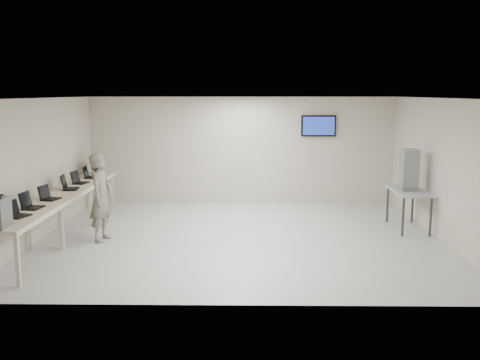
{
  "coord_description": "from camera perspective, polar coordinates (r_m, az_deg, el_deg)",
  "views": [
    {
      "loc": [
        0.15,
        -10.51,
        2.91
      ],
      "look_at": [
        0.0,
        0.2,
        1.15
      ],
      "focal_mm": 40.0,
      "sensor_mm": 36.0,
      "label": 1
    }
  ],
  "objects": [
    {
      "name": "side_table",
      "position": [
        11.95,
        17.57,
        -1.39
      ],
      "size": [
        0.66,
        1.42,
        0.85
      ],
      "color": "#999DA1",
      "rests_on": "ground"
    },
    {
      "name": "laptop_4",
      "position": [
        12.45,
        -16.84,
        -0.03
      ],
      "size": [
        0.36,
        0.4,
        0.28
      ],
      "rotation": [
        0.0,
        0.0,
        -0.19
      ],
      "color": "black",
      "rests_on": "workbench"
    },
    {
      "name": "monitor_near",
      "position": [
        13.6,
        -15.21,
        1.69
      ],
      "size": [
        0.21,
        0.47,
        0.46
      ],
      "color": "black",
      "rests_on": "workbench"
    },
    {
      "name": "workbench",
      "position": [
        11.34,
        -18.45,
        -1.74
      ],
      "size": [
        0.76,
        6.0,
        0.9
      ],
      "color": "beige",
      "rests_on": "ground"
    },
    {
      "name": "laptop_1",
      "position": [
        10.06,
        -21.5,
        -2.42
      ],
      "size": [
        0.35,
        0.41,
        0.3
      ],
      "rotation": [
        0.0,
        0.0,
        -0.11
      ],
      "color": "black",
      "rests_on": "workbench"
    },
    {
      "name": "storage_bins",
      "position": [
        11.87,
        17.6,
        1.06
      ],
      "size": [
        0.33,
        0.37,
        0.88
      ],
      "color": "gray",
      "rests_on": "side_table"
    },
    {
      "name": "soldier",
      "position": [
        10.85,
        -14.59,
        -1.81
      ],
      "size": [
        0.49,
        0.68,
        1.74
      ],
      "primitive_type": "imported",
      "rotation": [
        0.0,
        0.0,
        1.44
      ],
      "color": "#575A47",
      "rests_on": "ground"
    },
    {
      "name": "laptop_0",
      "position": [
        9.47,
        -22.83,
        -3.23
      ],
      "size": [
        0.38,
        0.41,
        0.27
      ],
      "rotation": [
        0.0,
        0.0,
        -0.31
      ],
      "color": "black",
      "rests_on": "workbench"
    },
    {
      "name": "laptop_2",
      "position": [
        10.75,
        -19.79,
        -1.62
      ],
      "size": [
        0.36,
        0.4,
        0.28
      ],
      "rotation": [
        0.0,
        0.0,
        -0.22
      ],
      "color": "black",
      "rests_on": "workbench"
    },
    {
      "name": "monitor_far",
      "position": [
        13.89,
        -14.87,
        1.72
      ],
      "size": [
        0.18,
        0.41,
        0.4
      ],
      "color": "black",
      "rests_on": "workbench"
    },
    {
      "name": "room",
      "position": [
        10.67,
        0.17,
        1.26
      ],
      "size": [
        8.01,
        7.01,
        2.81
      ],
      "color": "beige",
      "rests_on": "ground"
    },
    {
      "name": "laptop_3",
      "position": [
        11.74,
        -17.88,
        -0.59
      ],
      "size": [
        0.37,
        0.43,
        0.31
      ],
      "rotation": [
        0.0,
        0.0,
        0.13
      ],
      "color": "black",
      "rests_on": "workbench"
    },
    {
      "name": "laptop_5",
      "position": [
        13.2,
        -15.82,
        0.53
      ],
      "size": [
        0.3,
        0.37,
        0.28
      ],
      "rotation": [
        0.0,
        0.0,
        0.03
      ],
      "color": "black",
      "rests_on": "workbench"
    }
  ]
}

